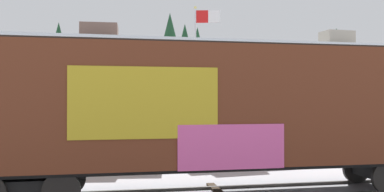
% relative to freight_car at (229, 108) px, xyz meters
% --- Properties ---
extents(track, '(60.02, 3.22, 0.08)m').
position_rel_freight_car_xyz_m(track, '(2.66, -0.04, -2.41)').
color(track, '#4C4742').
rests_on(track, ground_plane).
extents(freight_car, '(15.97, 3.21, 4.31)m').
position_rel_freight_car_xyz_m(freight_car, '(0.00, 0.00, 0.00)').
color(freight_car, '#5B2B19').
rests_on(freight_car, ground_plane).
extents(flagpole, '(1.60, 0.47, 8.52)m').
position_rel_freight_car_xyz_m(flagpole, '(2.04, 13.02, 3.02)').
color(flagpole, silver).
rests_on(flagpole, ground_plane).
extents(hillside, '(116.19, 32.45, 15.99)m').
position_rel_freight_car_xyz_m(hillside, '(-0.05, 60.39, 3.43)').
color(hillside, silver).
rests_on(hillside, ground_plane).
extents(parked_car_green, '(4.62, 2.48, 1.56)m').
position_rel_freight_car_xyz_m(parked_car_green, '(-3.56, 4.97, -1.66)').
color(parked_car_green, '#1E5933').
rests_on(parked_car_green, ground_plane).
extents(parked_car_blue, '(4.64, 2.20, 1.62)m').
position_rel_freight_car_xyz_m(parked_car_blue, '(1.73, 5.07, -1.63)').
color(parked_car_blue, navy).
rests_on(parked_car_blue, ground_plane).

